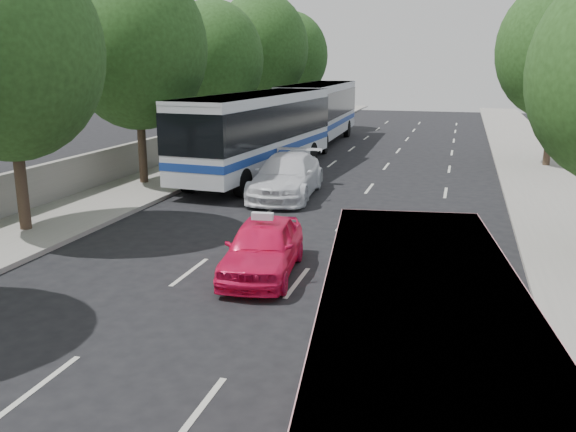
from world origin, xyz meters
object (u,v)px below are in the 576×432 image
(pink_bus, at_px, (425,416))
(tour_coach_rear, at_px, (319,108))
(tour_coach_front, at_px, (259,127))
(white_pickup, at_px, (287,176))
(pink_taxi, at_px, (263,247))

(pink_bus, bearing_deg, tour_coach_rear, 97.08)
(tour_coach_front, bearing_deg, pink_bus, -62.41)
(white_pickup, bearing_deg, tour_coach_rear, 94.81)
(pink_bus, height_order, tour_coach_front, tour_coach_front)
(tour_coach_front, xyz_separation_m, tour_coach_rear, (0.00, 12.56, 0.03))
(pink_taxi, height_order, tour_coach_front, tour_coach_front)
(pink_bus, bearing_deg, pink_taxi, 110.59)
(pink_bus, relative_size, pink_taxi, 2.16)
(pink_bus, distance_m, white_pickup, 18.73)
(pink_bus, xyz_separation_m, tour_coach_front, (-9.00, 21.50, 0.55))
(tour_coach_rear, bearing_deg, white_pickup, -82.84)
(pink_taxi, distance_m, tour_coach_rear, 26.13)
(tour_coach_rear, bearing_deg, tour_coach_front, -91.44)
(white_pickup, height_order, tour_coach_rear, tour_coach_rear)
(pink_bus, relative_size, tour_coach_rear, 0.70)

